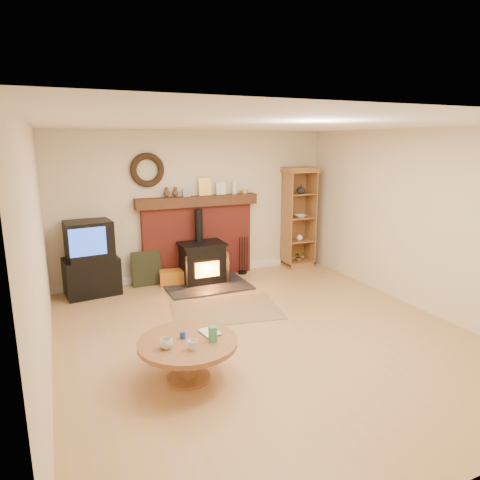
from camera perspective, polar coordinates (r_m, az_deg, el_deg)
name	(u,v)px	position (r m, az deg, el deg)	size (l,w,h in m)	color
ground	(265,335)	(5.61, 3.32, -12.50)	(5.50, 5.50, 0.00)	#B5894B
room_shell	(262,201)	(5.18, 2.92, 5.28)	(5.02, 5.52, 2.61)	beige
chimney_breast	(198,234)	(7.70, -5.61, 0.87)	(2.20, 0.22, 1.78)	maroon
wood_stove	(203,264)	(7.43, -4.98, -3.18)	(1.40, 1.00, 1.28)	black
area_rug	(226,309)	(6.36, -1.89, -9.24)	(1.55, 1.07, 0.01)	brown
tv_unit	(91,260)	(7.22, -19.31, -2.49)	(0.88, 0.66, 1.20)	black
curio_cabinet	(298,217)	(8.40, 7.76, 3.01)	(0.62, 0.45, 1.94)	brown
firelog_box	(172,278)	(7.47, -9.06, -4.97)	(0.41, 0.25, 0.25)	gold
leaning_painting	(147,268)	(7.48, -12.35, -3.73)	(0.50, 0.03, 0.60)	black
fire_tools	(243,265)	(7.99, 0.36, -3.41)	(0.19, 0.16, 0.70)	black
coffee_table	(188,348)	(4.53, -6.96, -14.08)	(1.03, 1.03, 0.60)	brown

